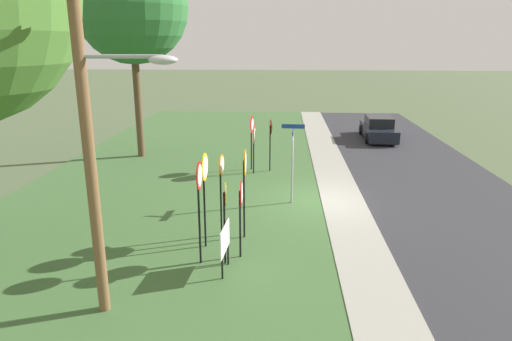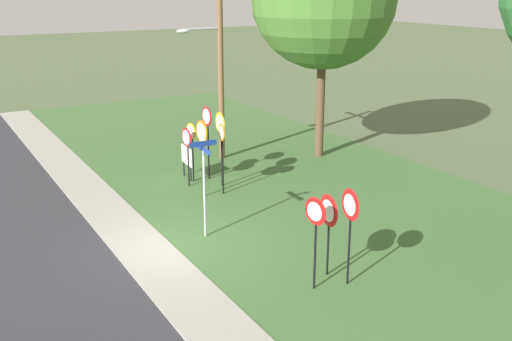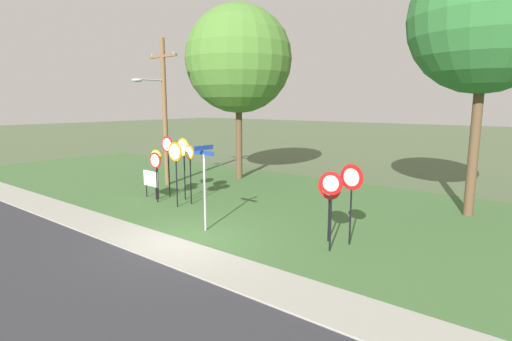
{
  "view_description": "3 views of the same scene",
  "coord_description": "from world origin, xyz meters",
  "px_view_note": "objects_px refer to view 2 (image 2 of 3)",
  "views": [
    {
      "loc": [
        -16.07,
        1.46,
        5.75
      ],
      "look_at": [
        -0.26,
        2.41,
        1.25
      ],
      "focal_mm": 32.04,
      "sensor_mm": 36.0,
      "label": 1
    },
    {
      "loc": [
        14.6,
        -5.77,
        7.18
      ],
      "look_at": [
        -0.2,
        2.82,
        1.81
      ],
      "focal_mm": 41.91,
      "sensor_mm": 36.0,
      "label": 2
    },
    {
      "loc": [
        9.14,
        -7.95,
        4.3
      ],
      "look_at": [
        0.32,
        3.19,
        1.89
      ],
      "focal_mm": 27.73,
      "sensor_mm": 36.0,
      "label": 3
    }
  ],
  "objects_px": {
    "utility_pole": "(217,62)",
    "yield_sign_far_left": "(315,222)",
    "stop_sign_near_left": "(221,132)",
    "stop_sign_near_right": "(192,140)",
    "yield_sign_near_left": "(328,216)",
    "stop_sign_far_left": "(222,145)",
    "stop_sign_center_tall": "(202,141)",
    "street_name_post": "(204,180)",
    "stop_sign_far_right": "(187,144)",
    "notice_board": "(187,157)",
    "stop_sign_far_center": "(207,126)",
    "yield_sign_near_right": "(350,214)"
  },
  "relations": [
    {
      "from": "stop_sign_near_right",
      "to": "yield_sign_near_right",
      "type": "xyz_separation_m",
      "value": [
        9.31,
        -0.05,
        0.27
      ]
    },
    {
      "from": "stop_sign_near_right",
      "to": "yield_sign_near_left",
      "type": "distance_m",
      "value": 8.67
    },
    {
      "from": "stop_sign_far_left",
      "to": "stop_sign_far_right",
      "type": "xyz_separation_m",
      "value": [
        -1.39,
        -0.71,
        -0.21
      ]
    },
    {
      "from": "stop_sign_near_left",
      "to": "yield_sign_near_left",
      "type": "distance_m",
      "value": 7.71
    },
    {
      "from": "street_name_post",
      "to": "notice_board",
      "type": "distance_m",
      "value": 5.68
    },
    {
      "from": "stop_sign_far_right",
      "to": "yield_sign_near_right",
      "type": "xyz_separation_m",
      "value": [
        8.9,
        0.32,
        0.28
      ]
    },
    {
      "from": "utility_pole",
      "to": "notice_board",
      "type": "xyz_separation_m",
      "value": [
        1.87,
        -2.31,
        -3.27
      ]
    },
    {
      "from": "stop_sign_far_center",
      "to": "stop_sign_far_right",
      "type": "height_order",
      "value": "stop_sign_far_center"
    },
    {
      "from": "stop_sign_far_left",
      "to": "yield_sign_near_right",
      "type": "bearing_deg",
      "value": 2.11
    },
    {
      "from": "stop_sign_near_left",
      "to": "yield_sign_near_right",
      "type": "xyz_separation_m",
      "value": [
        8.3,
        -0.75,
        -0.16
      ]
    },
    {
      "from": "stop_sign_near_left",
      "to": "utility_pole",
      "type": "distance_m",
      "value": 4.22
    },
    {
      "from": "stop_sign_far_right",
      "to": "street_name_post",
      "type": "bearing_deg",
      "value": -19.63
    },
    {
      "from": "yield_sign_near_right",
      "to": "utility_pole",
      "type": "relative_size",
      "value": 0.33
    },
    {
      "from": "yield_sign_near_left",
      "to": "utility_pole",
      "type": "distance_m",
      "value": 11.52
    },
    {
      "from": "yield_sign_near_right",
      "to": "notice_board",
      "type": "bearing_deg",
      "value": -172.61
    },
    {
      "from": "yield_sign_near_left",
      "to": "stop_sign_far_left",
      "type": "bearing_deg",
      "value": -179.97
    },
    {
      "from": "stop_sign_far_left",
      "to": "yield_sign_near_left",
      "type": "height_order",
      "value": "stop_sign_far_left"
    },
    {
      "from": "stop_sign_far_center",
      "to": "yield_sign_near_left",
      "type": "relative_size",
      "value": 1.29
    },
    {
      "from": "yield_sign_near_left",
      "to": "notice_board",
      "type": "distance_m",
      "value": 9.14
    },
    {
      "from": "stop_sign_far_left",
      "to": "yield_sign_near_right",
      "type": "xyz_separation_m",
      "value": [
        7.51,
        -0.39,
        0.07
      ]
    },
    {
      "from": "stop_sign_near_right",
      "to": "street_name_post",
      "type": "xyz_separation_m",
      "value": [
        4.88,
        -1.8,
        0.13
      ]
    },
    {
      "from": "stop_sign_center_tall",
      "to": "utility_pole",
      "type": "height_order",
      "value": "utility_pole"
    },
    {
      "from": "utility_pole",
      "to": "yield_sign_far_left",
      "type": "bearing_deg",
      "value": -15.62
    },
    {
      "from": "stop_sign_center_tall",
      "to": "street_name_post",
      "type": "relative_size",
      "value": 0.94
    },
    {
      "from": "yield_sign_far_left",
      "to": "utility_pole",
      "type": "height_order",
      "value": "utility_pole"
    },
    {
      "from": "stop_sign_center_tall",
      "to": "yield_sign_far_left",
      "type": "bearing_deg",
      "value": -5.72
    },
    {
      "from": "stop_sign_far_center",
      "to": "street_name_post",
      "type": "xyz_separation_m",
      "value": [
        4.89,
        -2.46,
        -0.31
      ]
    },
    {
      "from": "stop_sign_far_center",
      "to": "yield_sign_near_left",
      "type": "xyz_separation_m",
      "value": [
        8.68,
        -0.86,
        -0.44
      ]
    },
    {
      "from": "yield_sign_near_right",
      "to": "stop_sign_near_left",
      "type": "bearing_deg",
      "value": -177.6
    },
    {
      "from": "stop_sign_near_right",
      "to": "yield_sign_near_right",
      "type": "height_order",
      "value": "yield_sign_near_right"
    },
    {
      "from": "stop_sign_near_left",
      "to": "yield_sign_far_left",
      "type": "bearing_deg",
      "value": -8.57
    },
    {
      "from": "stop_sign_far_left",
      "to": "utility_pole",
      "type": "distance_m",
      "value": 5.09
    },
    {
      "from": "street_name_post",
      "to": "yield_sign_far_left",
      "type": "bearing_deg",
      "value": 14.83
    },
    {
      "from": "stop_sign_far_center",
      "to": "notice_board",
      "type": "relative_size",
      "value": 2.24
    },
    {
      "from": "stop_sign_center_tall",
      "to": "notice_board",
      "type": "relative_size",
      "value": 2.18
    },
    {
      "from": "stop_sign_center_tall",
      "to": "notice_board",
      "type": "bearing_deg",
      "value": 169.65
    },
    {
      "from": "stop_sign_far_center",
      "to": "stop_sign_far_right",
      "type": "distance_m",
      "value": 1.2
    },
    {
      "from": "stop_sign_far_center",
      "to": "stop_sign_center_tall",
      "type": "xyz_separation_m",
      "value": [
        1.74,
        -1.02,
        -0.05
      ]
    },
    {
      "from": "stop_sign_far_center",
      "to": "yield_sign_near_left",
      "type": "bearing_deg",
      "value": -6.25
    },
    {
      "from": "stop_sign_far_left",
      "to": "street_name_post",
      "type": "height_order",
      "value": "street_name_post"
    },
    {
      "from": "stop_sign_near_left",
      "to": "yield_sign_far_left",
      "type": "relative_size",
      "value": 1.17
    },
    {
      "from": "stop_sign_far_left",
      "to": "yield_sign_far_left",
      "type": "xyz_separation_m",
      "value": [
        7.29,
        -1.25,
        -0.04
      ]
    },
    {
      "from": "yield_sign_near_right",
      "to": "yield_sign_far_left",
      "type": "height_order",
      "value": "yield_sign_near_right"
    },
    {
      "from": "stop_sign_far_right",
      "to": "notice_board",
      "type": "bearing_deg",
      "value": 156.25
    },
    {
      "from": "stop_sign_center_tall",
      "to": "yield_sign_near_right",
      "type": "relative_size",
      "value": 1.09
    },
    {
      "from": "stop_sign_center_tall",
      "to": "notice_board",
      "type": "xyz_separation_m",
      "value": [
        -2.16,
        0.34,
        -1.17
      ]
    },
    {
      "from": "stop_sign_far_left",
      "to": "yield_sign_near_right",
      "type": "relative_size",
      "value": 1.02
    },
    {
      "from": "stop_sign_center_tall",
      "to": "yield_sign_near_right",
      "type": "xyz_separation_m",
      "value": [
        7.59,
        0.31,
        -0.13
      ]
    },
    {
      "from": "stop_sign_far_center",
      "to": "utility_pole",
      "type": "height_order",
      "value": "utility_pole"
    },
    {
      "from": "stop_sign_near_left",
      "to": "street_name_post",
      "type": "height_order",
      "value": "street_name_post"
    }
  ]
}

